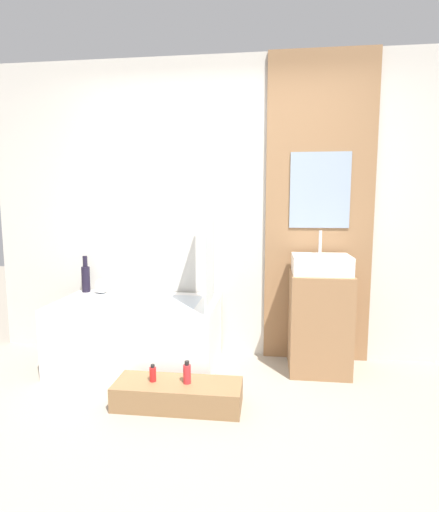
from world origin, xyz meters
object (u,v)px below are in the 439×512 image
Objects in this scene: bottle_soap_primary at (153,374)px; bottle_soap_secondary at (187,373)px; bathtub at (138,334)px; wooden_step_bench at (178,394)px; vase_round_light at (102,286)px; vase_tall_dark at (86,277)px; sink at (321,264)px.

bottle_soap_primary is 0.24m from bottle_soap_secondary.
wooden_step_bench is at bearing -51.56° from bathtub.
vase_round_light is (-0.41, 0.26, 0.34)m from bathtub.
wooden_step_bench is 2.59× the size of vase_tall_dark.
sink is (1.01, 0.73, 0.80)m from wooden_step_bench.
sink is 2.92× the size of bottle_soap_secondary.
sink reaches higher than vase_tall_dark.
bottle_soap_secondary is (0.54, -0.60, -0.05)m from bathtub.
vase_round_light is at bearing 137.80° from bottle_soap_secondary.
bathtub is 2.92× the size of sink.
bottle_soap_secondary is at bearing 0.00° from bottle_soap_primary.
bathtub is 8.53× the size of bottle_soap_secondary.
bottle_soap_secondary is (0.06, 0.00, 0.15)m from wooden_step_bench.
vase_round_light is (0.16, -0.03, -0.07)m from vase_tall_dark.
vase_round_light is 1.19m from bottle_soap_primary.
vase_tall_dark is at bearing 141.34° from bottle_soap_secondary.
vase_tall_dark reaches higher than wooden_step_bench.
bottle_soap_primary is at bearing -63.00° from bathtub.
vase_round_light is (-0.89, 0.86, 0.54)m from wooden_step_bench.
bottle_soap_primary is at bearing 180.00° from bottle_soap_secondary.
vase_tall_dark is 2.50× the size of vase_round_light.
sink is at bearing 35.75° from wooden_step_bench.
bathtub is at bearing 128.44° from wooden_step_bench.
vase_round_light is 1.11× the size of bottle_soap_primary.
bottle_soap_secondary is at bearing -38.66° from vase_tall_dark.
wooden_step_bench is 0.16m from bottle_soap_secondary.
bathtub is 9.97× the size of vase_round_light.
sink reaches higher than bottle_soap_secondary.
bottle_soap_secondary reaches higher than bottle_soap_primary.
sink reaches higher than vase_round_light.
bottle_soap_secondary is at bearing 0.00° from wooden_step_bench.
bottle_soap_primary is (0.88, -0.89, -0.48)m from vase_tall_dark.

